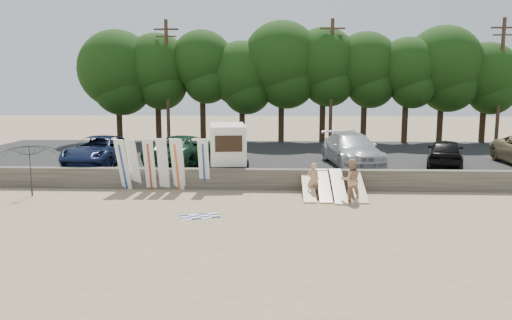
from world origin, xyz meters
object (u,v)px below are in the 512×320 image
object	(u,v)px
cooler	(314,189)
car_1	(185,149)
car_0	(99,150)
car_3	(445,153)
box_trailer	(228,143)
car_2	(352,149)
beach_umbrella	(32,169)
beachgoer_a	(313,180)
beachgoer_b	(351,180)

from	to	relation	value
cooler	car_1	bearing A→B (deg)	163.54
car_0	car_3	distance (m)	18.72
box_trailer	car_3	world-z (taller)	box_trailer
box_trailer	car_3	distance (m)	11.59
car_1	car_2	xyz separation A→B (m)	(9.13, -0.09, 0.06)
car_0	car_3	world-z (taller)	car_0
beach_umbrella	beachgoer_a	bearing A→B (deg)	2.07
beachgoer_b	box_trailer	bearing A→B (deg)	-45.93
beachgoer_a	beach_umbrella	bearing A→B (deg)	-3.75
car_1	beachgoer_b	world-z (taller)	car_1
car_0	beachgoer_b	xyz separation A→B (m)	(13.00, -5.21, -0.53)
car_0	beachgoer_b	size ratio (longest dim) A/B	2.96
car_3	car_1	bearing A→B (deg)	15.92
beachgoer_a	beachgoer_b	size ratio (longest dim) A/B	0.82
car_0	beachgoer_a	distance (m)	12.25
car_0	car_2	bearing A→B (deg)	3.99
car_2	cooler	xyz separation A→B (m)	(-2.31, -3.90, -1.39)
car_0	car_1	bearing A→B (deg)	8.33
car_0	box_trailer	bearing A→B (deg)	-3.09
car_3	beach_umbrella	bearing A→B (deg)	31.31
beach_umbrella	car_3	bearing A→B (deg)	13.56
car_0	beachgoer_a	world-z (taller)	car_0
car_3	beach_umbrella	world-z (taller)	beach_umbrella
beachgoer_a	box_trailer	bearing A→B (deg)	-46.42
box_trailer	beachgoer_b	xyz separation A→B (m)	(5.84, -4.53, -1.03)
beachgoer_a	cooler	world-z (taller)	beachgoer_a
car_1	beachgoer_b	size ratio (longest dim) A/B	3.03
beachgoer_a	cooler	size ratio (longest dim) A/B	4.08
car_2	beach_umbrella	size ratio (longest dim) A/B	2.16
car_0	beach_umbrella	distance (m)	5.00
car_3	beachgoer_b	world-z (taller)	car_3
box_trailer	cooler	size ratio (longest dim) A/B	9.93
box_trailer	cooler	bearing A→B (deg)	-40.58
car_3	beachgoer_b	xyz separation A→B (m)	(-5.72, -5.26, -0.51)
beachgoer_a	beachgoer_b	world-z (taller)	beachgoer_b
box_trailer	beachgoer_b	bearing A→B (deg)	-45.46
box_trailer	cooler	world-z (taller)	box_trailer
car_3	beach_umbrella	distance (m)	20.67
cooler	box_trailer	bearing A→B (deg)	160.95
beachgoer_a	car_0	bearing A→B (deg)	-26.60
car_2	beachgoer_a	bearing A→B (deg)	-124.91
car_2	beach_umbrella	world-z (taller)	beach_umbrella
box_trailer	car_0	distance (m)	7.21
car_0	beach_umbrella	xyz separation A→B (m)	(-1.37, -4.80, -0.25)
box_trailer	beachgoer_b	distance (m)	7.46
car_3	beach_umbrella	size ratio (longest dim) A/B	1.62
car_1	beachgoer_b	xyz separation A→B (m)	(8.30, -5.70, -0.55)
cooler	beachgoer_a	bearing A→B (deg)	-81.94
box_trailer	car_1	size ratio (longest dim) A/B	0.66
car_1	car_2	distance (m)	9.13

